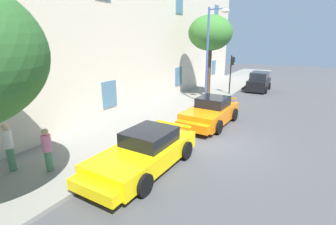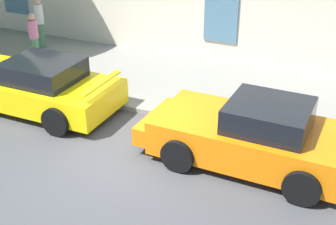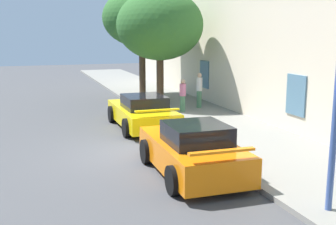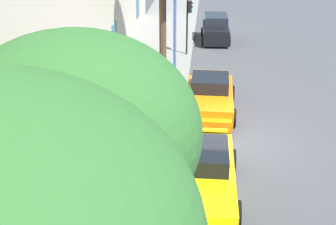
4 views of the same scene
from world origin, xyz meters
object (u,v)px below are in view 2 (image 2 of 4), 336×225
Objects in this scene: sportscar_red_lead at (30,85)px; pedestrian_strolling at (40,22)px; sportscar_yellow_flank at (246,135)px; pedestrian_admiring at (34,36)px.

sportscar_red_lead is 2.82× the size of pedestrian_strolling.
pedestrian_admiring reaches higher than sportscar_yellow_flank.
sportscar_red_lead is at bearing -55.21° from pedestrian_strolling.
pedestrian_admiring is 1.33m from pedestrian_strolling.
sportscar_red_lead is at bearing -53.27° from pedestrian_admiring.
pedestrian_strolling is at bearing 155.09° from sportscar_yellow_flank.
pedestrian_admiring is (-7.89, 2.83, 0.30)m from sportscar_yellow_flank.
sportscar_yellow_flank is 2.89× the size of pedestrian_admiring.
pedestrian_strolling reaches higher than sportscar_red_lead.
sportscar_red_lead is 3.26m from pedestrian_admiring.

